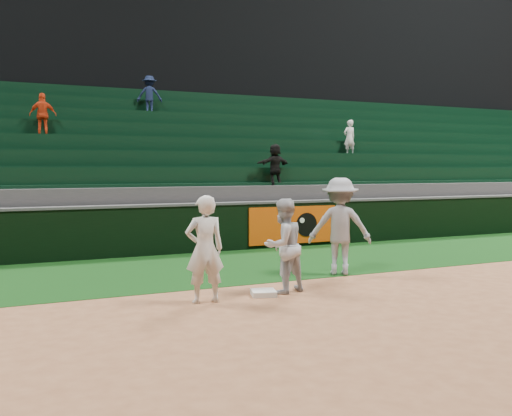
{
  "coord_description": "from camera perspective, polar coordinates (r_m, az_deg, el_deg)",
  "views": [
    {
      "loc": [
        -4.21,
        -8.51,
        2.13
      ],
      "look_at": [
        0.68,
        2.3,
        1.3
      ],
      "focal_mm": 40.0,
      "sensor_mm": 36.0,
      "label": 1
    }
  ],
  "objects": [
    {
      "name": "stadium_seating",
      "position": [
        17.98,
        -10.79,
        2.56
      ],
      "size": [
        36.0,
        5.95,
        5.15
      ],
      "color": "#353638",
      "rests_on": "ground"
    },
    {
      "name": "foul_grass",
      "position": [
        12.44,
        -4.2,
        -5.85
      ],
      "size": [
        36.0,
        4.2,
        0.01
      ],
      "primitive_type": "cube",
      "color": "black",
      "rests_on": "ground"
    },
    {
      "name": "baserunner",
      "position": [
        9.76,
        2.74,
        -3.79
      ],
      "size": [
        0.92,
        0.8,
        1.62
      ],
      "primitive_type": "imported",
      "rotation": [
        0.0,
        0.0,
        3.42
      ],
      "color": "#ACB0B8",
      "rests_on": "ground"
    },
    {
      "name": "base_coach",
      "position": [
        11.48,
        8.39,
        -1.82
      ],
      "size": [
        1.44,
        1.22,
        1.93
      ],
      "primitive_type": "imported",
      "rotation": [
        0.0,
        0.0,
        2.65
      ],
      "color": "gray",
      "rests_on": "foul_grass"
    },
    {
      "name": "ground",
      "position": [
        9.73,
        1.97,
        -8.64
      ],
      "size": [
        70.0,
        70.0,
        0.0
      ],
      "primitive_type": "plane",
      "color": "brown",
      "rests_on": "ground"
    },
    {
      "name": "first_base",
      "position": [
        9.65,
        0.75,
        -8.48
      ],
      "size": [
        0.49,
        0.49,
        0.09
      ],
      "primitive_type": "cube",
      "rotation": [
        0.0,
        0.0,
        -0.28
      ],
      "color": "silver",
      "rests_on": "ground"
    },
    {
      "name": "field_wall",
      "position": [
        14.43,
        -7.12,
        -1.98
      ],
      "size": [
        36.0,
        0.45,
        1.25
      ],
      "color": "black",
      "rests_on": "ground"
    },
    {
      "name": "upper_deck",
      "position": [
        26.58,
        -15.3,
        12.23
      ],
      "size": [
        40.0,
        12.0,
        12.0
      ],
      "primitive_type": "cube",
      "color": "black",
      "rests_on": "ground"
    },
    {
      "name": "first_baseman",
      "position": [
        9.04,
        -5.16,
        -4.13
      ],
      "size": [
        0.65,
        0.46,
        1.71
      ],
      "primitive_type": "imported",
      "rotation": [
        0.0,
        0.0,
        3.06
      ],
      "color": "silver",
      "rests_on": "ground"
    }
  ]
}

